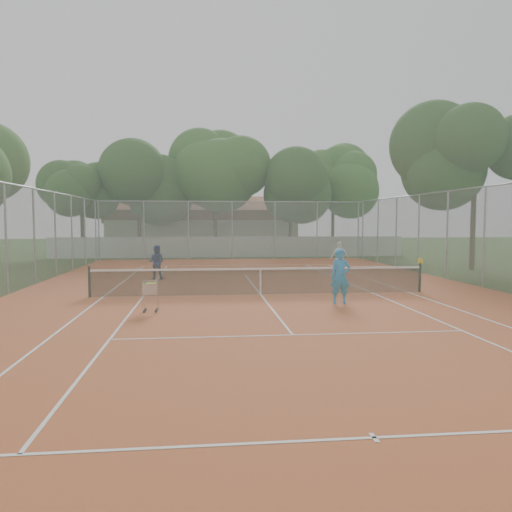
{
  "coord_description": "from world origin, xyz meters",
  "views": [
    {
      "loc": [
        -2.05,
        -17.56,
        2.64
      ],
      "look_at": [
        0.0,
        1.5,
        1.3
      ],
      "focal_mm": 35.0,
      "sensor_mm": 36.0,
      "label": 1
    }
  ],
  "objects": [
    {
      "name": "ball_hopper",
      "position": [
        -3.55,
        -3.08,
        0.48
      ],
      "size": [
        0.59,
        0.59,
        0.93
      ],
      "primitive_type": "cube",
      "rotation": [
        0.0,
        0.0,
        0.41
      ],
      "color": "#B8B9C0",
      "rests_on": "court_pad"
    },
    {
      "name": "court_pad",
      "position": [
        0.0,
        0.0,
        0.01
      ],
      "size": [
        18.0,
        34.0,
        0.02
      ],
      "primitive_type": "cube",
      "color": "#B94D23",
      "rests_on": "ground"
    },
    {
      "name": "player_near",
      "position": [
        2.31,
        -2.18,
        0.89
      ],
      "size": [
        0.66,
        0.46,
        1.74
      ],
      "primitive_type": "imported",
      "rotation": [
        0.0,
        0.0,
        -0.07
      ],
      "color": "#177BC8",
      "rests_on": "court_pad"
    },
    {
      "name": "perimeter_fence",
      "position": [
        0.0,
        0.0,
        2.0
      ],
      "size": [
        18.0,
        34.0,
        4.0
      ],
      "primitive_type": "cube",
      "color": "slate",
      "rests_on": "ground"
    },
    {
      "name": "ground",
      "position": [
        0.0,
        0.0,
        0.0
      ],
      "size": [
        120.0,
        120.0,
        0.0
      ],
      "primitive_type": "plane",
      "color": "#1A350E",
      "rests_on": "ground"
    },
    {
      "name": "boundary_wall",
      "position": [
        0.0,
        19.0,
        0.75
      ],
      "size": [
        26.0,
        0.3,
        1.5
      ],
      "primitive_type": "cube",
      "color": "white",
      "rests_on": "ground"
    },
    {
      "name": "player_far_right",
      "position": [
        4.78,
        6.7,
        0.83
      ],
      "size": [
        0.99,
        0.51,
        1.61
      ],
      "primitive_type": "imported",
      "rotation": [
        0.0,
        0.0,
        3.27
      ],
      "color": "white",
      "rests_on": "court_pad"
    },
    {
      "name": "tropical_trees",
      "position": [
        0.0,
        22.0,
        5.0
      ],
      "size": [
        29.0,
        19.0,
        10.0
      ],
      "primitive_type": "cube",
      "color": "#14330C",
      "rests_on": "ground"
    },
    {
      "name": "player_far_left",
      "position": [
        -4.14,
        5.31,
        0.78
      ],
      "size": [
        0.83,
        0.7,
        1.53
      ],
      "primitive_type": "imported",
      "rotation": [
        0.0,
        0.0,
        2.97
      ],
      "color": "#1A194C",
      "rests_on": "court_pad"
    },
    {
      "name": "tennis_net",
      "position": [
        0.0,
        0.0,
        0.51
      ],
      "size": [
        11.88,
        0.1,
        0.98
      ],
      "primitive_type": "cube",
      "color": "black",
      "rests_on": "court_pad"
    },
    {
      "name": "court_lines",
      "position": [
        0.0,
        0.0,
        0.02
      ],
      "size": [
        10.98,
        23.78,
        0.01
      ],
      "primitive_type": "cube",
      "color": "white",
      "rests_on": "court_pad"
    },
    {
      "name": "clubhouse",
      "position": [
        -2.0,
        29.0,
        2.2
      ],
      "size": [
        16.4,
        9.0,
        4.4
      ],
      "primitive_type": "cube",
      "color": "beige",
      "rests_on": "ground"
    }
  ]
}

